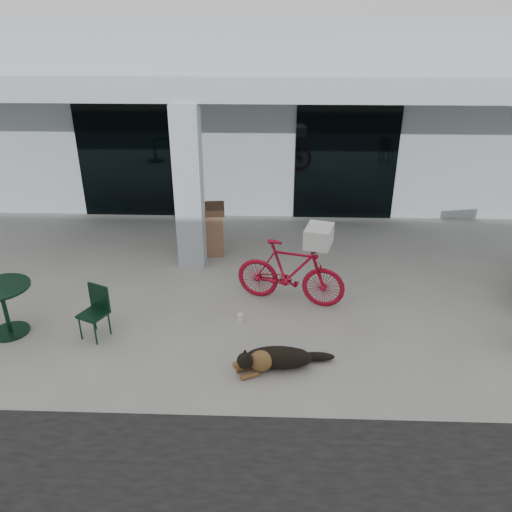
{
  "coord_description": "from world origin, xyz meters",
  "views": [
    {
      "loc": [
        0.09,
        -6.7,
        4.44
      ],
      "look_at": [
        -0.17,
        0.54,
        1.0
      ],
      "focal_mm": 35.0,
      "sensor_mm": 36.0,
      "label": 1
    }
  ],
  "objects_px": {
    "cafe_table_near": "(5,310)",
    "cafe_chair_near": "(93,314)",
    "bicycle": "(290,272)",
    "trash_receptacle": "(210,230)",
    "dog": "(279,356)"
  },
  "relations": [
    {
      "from": "dog",
      "to": "cafe_chair_near",
      "type": "relative_size",
      "value": 1.32
    },
    {
      "from": "cafe_table_near",
      "to": "cafe_chair_near",
      "type": "relative_size",
      "value": 1.06
    },
    {
      "from": "dog",
      "to": "cafe_chair_near",
      "type": "distance_m",
      "value": 2.9
    },
    {
      "from": "cafe_chair_near",
      "to": "dog",
      "type": "bearing_deg",
      "value": 12.01
    },
    {
      "from": "bicycle",
      "to": "trash_receptacle",
      "type": "distance_m",
      "value": 2.54
    },
    {
      "from": "dog",
      "to": "trash_receptacle",
      "type": "distance_m",
      "value": 4.07
    },
    {
      "from": "bicycle",
      "to": "cafe_chair_near",
      "type": "relative_size",
      "value": 2.26
    },
    {
      "from": "cafe_table_near",
      "to": "cafe_chair_near",
      "type": "bearing_deg",
      "value": -2.57
    },
    {
      "from": "dog",
      "to": "cafe_table_near",
      "type": "height_order",
      "value": "cafe_table_near"
    },
    {
      "from": "bicycle",
      "to": "trash_receptacle",
      "type": "relative_size",
      "value": 1.82
    },
    {
      "from": "cafe_chair_near",
      "to": "cafe_table_near",
      "type": "bearing_deg",
      "value": -157.64
    },
    {
      "from": "bicycle",
      "to": "trash_receptacle",
      "type": "height_order",
      "value": "bicycle"
    },
    {
      "from": "bicycle",
      "to": "dog",
      "type": "height_order",
      "value": "bicycle"
    },
    {
      "from": "trash_receptacle",
      "to": "bicycle",
      "type": "bearing_deg",
      "value": -50.78
    },
    {
      "from": "bicycle",
      "to": "cafe_table_near",
      "type": "relative_size",
      "value": 2.13
    }
  ]
}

